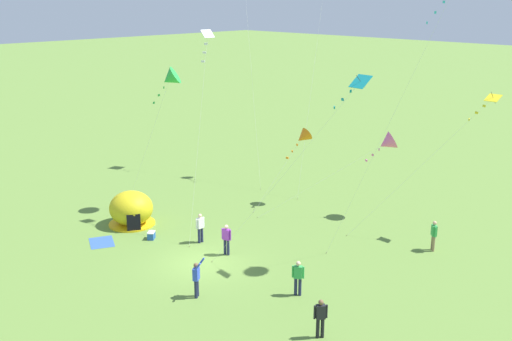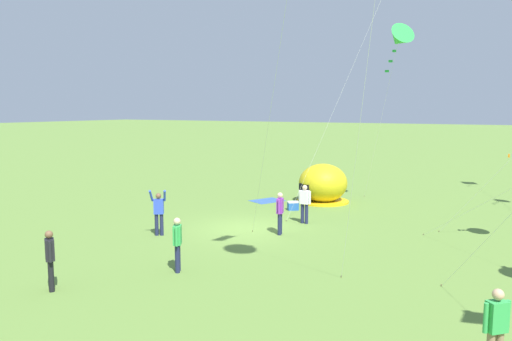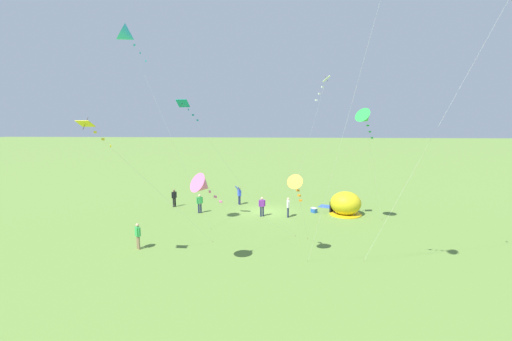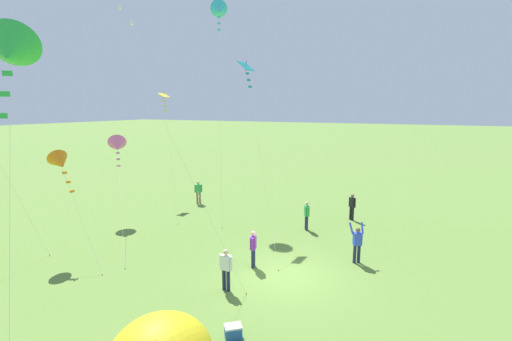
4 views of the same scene
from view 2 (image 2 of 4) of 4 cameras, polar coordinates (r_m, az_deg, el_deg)
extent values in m
plane|color=olive|center=(21.26, -1.07, -6.69)|extent=(300.00, 300.00, 0.00)
ellipsoid|color=gold|center=(27.24, 7.66, -1.43)|extent=(2.70, 2.60, 2.10)
cylinder|color=yellow|center=(27.41, 7.63, -3.50)|extent=(2.81, 2.81, 0.10)
cube|color=black|center=(26.53, 5.54, -2.72)|extent=(0.49, 0.76, 1.10)
cube|color=#3359A5|center=(27.55, 1.28, -3.47)|extent=(2.09, 1.91, 0.01)
cube|color=#2659B2|center=(25.12, 4.25, -4.11)|extent=(0.61, 0.63, 0.38)
cube|color=white|center=(25.08, 4.25, -3.61)|extent=(0.62, 0.64, 0.06)
cube|color=green|center=(10.80, 25.81, -14.78)|extent=(0.44, 0.44, 0.60)
sphere|color=tan|center=(10.65, 25.94, -12.63)|extent=(0.22, 0.22, 0.22)
cylinder|color=green|center=(10.96, 26.81, -14.52)|extent=(0.09, 0.09, 0.58)
cylinder|color=green|center=(10.64, 24.77, -15.06)|extent=(0.09, 0.09, 0.58)
cylinder|color=black|center=(15.25, -22.36, -11.13)|extent=(0.15, 0.15, 0.88)
cylinder|color=black|center=(15.44, -22.39, -10.91)|extent=(0.15, 0.15, 0.88)
cube|color=black|center=(15.14, -22.51, -8.35)|extent=(0.42, 0.45, 0.60)
sphere|color=brown|center=(15.03, -22.59, -6.77)|extent=(0.22, 0.22, 0.22)
cylinder|color=black|center=(14.90, -22.47, -8.60)|extent=(0.09, 0.09, 0.58)
cylinder|color=black|center=(15.38, -22.55, -8.11)|extent=(0.09, 0.09, 0.58)
cylinder|color=#1E2347|center=(22.29, 5.33, -4.90)|extent=(0.15, 0.15, 0.88)
cylinder|color=#1E2347|center=(22.21, 5.79, -4.96)|extent=(0.15, 0.15, 0.88)
cube|color=white|center=(22.11, 5.58, -3.05)|extent=(0.26, 0.39, 0.60)
sphere|color=beige|center=(22.04, 5.60, -1.95)|extent=(0.22, 0.22, 0.22)
cylinder|color=white|center=(22.22, 5.00, -3.00)|extent=(0.09, 0.09, 0.58)
cylinder|color=white|center=(22.00, 6.17, -3.11)|extent=(0.09, 0.09, 0.58)
cylinder|color=#1E2347|center=(20.46, -10.73, -6.10)|extent=(0.15, 0.15, 0.88)
cylinder|color=#1E2347|center=(20.49, -11.29, -6.09)|extent=(0.15, 0.15, 0.88)
cube|color=blue|center=(20.32, -11.06, -4.06)|extent=(0.40, 0.45, 0.60)
sphere|color=brown|center=(20.24, -11.09, -2.87)|extent=(0.22, 0.22, 0.22)
cylinder|color=blue|center=(20.05, -10.40, -2.85)|extent=(0.34, 0.32, 0.50)
cylinder|color=blue|center=(20.13, -11.90, -2.85)|extent=(0.38, 0.23, 0.50)
cylinder|color=#1E2347|center=(20.37, 2.80, -6.04)|extent=(0.15, 0.15, 0.88)
cylinder|color=#1E2347|center=(20.18, 2.70, -6.16)|extent=(0.15, 0.15, 0.88)
cube|color=purple|center=(20.12, 2.76, -4.05)|extent=(0.43, 0.33, 0.60)
sphere|color=beige|center=(20.04, 2.77, -2.84)|extent=(0.22, 0.22, 0.22)
cylinder|color=purple|center=(20.36, 2.89, -3.92)|extent=(0.09, 0.09, 0.58)
cylinder|color=purple|center=(19.87, 2.63, -4.19)|extent=(0.09, 0.09, 0.58)
cylinder|color=#1E2347|center=(16.06, -8.89, -9.75)|extent=(0.15, 0.15, 0.88)
cylinder|color=#1E2347|center=(15.87, -8.98, -9.96)|extent=(0.15, 0.15, 0.88)
cube|color=green|center=(15.77, -8.99, -7.28)|extent=(0.45, 0.40, 0.60)
sphere|color=beige|center=(15.66, -9.02, -5.75)|extent=(0.22, 0.22, 0.22)
cylinder|color=green|center=(16.01, -8.88, -7.06)|extent=(0.09, 0.09, 0.58)
cylinder|color=green|center=(15.52, -9.10, -7.51)|extent=(0.09, 0.09, 0.58)
cylinder|color=silver|center=(17.93, 26.50, -2.27)|extent=(5.39, 5.85, 4.77)
cylinder|color=brown|center=(21.33, 18.58, -6.94)|extent=(0.03, 0.03, 0.06)
cylinder|color=brown|center=(15.62, 20.42, -12.19)|extent=(0.03, 0.03, 0.06)
cylinder|color=silver|center=(22.54, 9.64, 8.53)|extent=(2.63, 3.97, 11.34)
cylinder|color=brown|center=(22.65, 3.47, -5.75)|extent=(0.03, 0.03, 0.06)
cylinder|color=silver|center=(16.59, 1.56, 6.18)|extent=(5.71, 4.52, 9.62)
cylinder|color=brown|center=(20.79, -0.39, -6.92)|extent=(0.03, 0.03, 0.06)
cylinder|color=silver|center=(27.70, 14.02, 5.22)|extent=(2.31, 2.23, 8.51)
cylinder|color=brown|center=(29.54, 12.27, -2.87)|extent=(0.03, 0.03, 0.06)
cone|color=green|center=(26.53, 16.02, 14.30)|extent=(1.83, 1.82, 1.48)
cube|color=green|center=(26.80, 15.53, 13.03)|extent=(0.19, 0.18, 0.12)
cube|color=green|center=(27.04, 15.13, 11.97)|extent=(0.15, 0.20, 0.12)
cube|color=green|center=(27.30, 14.74, 10.93)|extent=(0.16, 0.20, 0.12)
cylinder|color=silver|center=(12.27, 13.04, 15.34)|extent=(4.65, 2.79, 13.74)
cylinder|color=brown|center=(15.61, 9.72, -11.85)|extent=(0.03, 0.03, 0.06)
cylinder|color=silver|center=(20.96, 25.02, -1.19)|extent=(1.05, 3.56, 4.58)
cylinder|color=brown|center=(22.06, 20.18, -6.54)|extent=(0.03, 0.03, 0.06)
cube|color=orange|center=(20.62, 26.93, 1.52)|extent=(0.20, 0.06, 0.12)
camera|label=1|loc=(30.28, -71.70, 18.58)|focal=42.00mm
camera|label=3|loc=(28.19, 76.63, 8.10)|focal=24.00mm
camera|label=4|loc=(34.36, 2.93, 10.62)|focal=24.00mm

